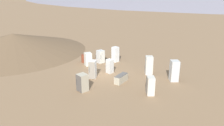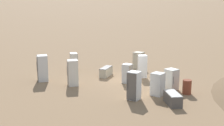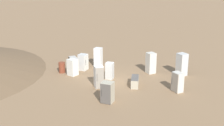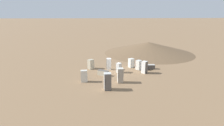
{
  "view_description": "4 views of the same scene",
  "coord_description": "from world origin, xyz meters",
  "px_view_note": "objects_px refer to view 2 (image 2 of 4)",
  "views": [
    {
      "loc": [
        0.57,
        20.12,
        8.1
      ],
      "look_at": [
        -0.49,
        -0.69,
        1.01
      ],
      "focal_mm": 35.0,
      "sensor_mm": 36.0,
      "label": 1
    },
    {
      "loc": [
        -7.52,
        -21.3,
        6.25
      ],
      "look_at": [
        -1.06,
        0.59,
        1.3
      ],
      "focal_mm": 50.0,
      "sensor_mm": 36.0,
      "label": 2
    },
    {
      "loc": [
        11.87,
        20.82,
        9.11
      ],
      "look_at": [
        0.12,
        0.47,
        1.73
      ],
      "focal_mm": 50.0,
      "sensor_mm": 36.0,
      "label": 3
    },
    {
      "loc": [
        -24.14,
        3.75,
        8.07
      ],
      "look_at": [
        -1.11,
        0.53,
        1.7
      ],
      "focal_mm": 28.0,
      "sensor_mm": 36.0,
      "label": 4
    }
  ],
  "objects_px": {
    "discarded_fridge_8": "(171,80)",
    "discarded_fridge_9": "(73,73)",
    "discarded_fridge_7": "(134,86)",
    "discarded_fridge_1": "(142,66)",
    "discarded_fridge_5": "(42,68)",
    "discarded_fridge_10": "(173,99)",
    "rusty_barrel": "(187,87)",
    "discarded_fridge_0": "(158,84)",
    "discarded_fridge_3": "(127,74)",
    "discarded_fridge_2": "(74,62)",
    "discarded_fridge_4": "(139,60)",
    "discarded_fridge_6": "(106,72)"
  },
  "relations": [
    {
      "from": "discarded_fridge_8",
      "to": "discarded_fridge_9",
      "type": "xyz_separation_m",
      "value": [
        -6.2,
        2.93,
        0.2
      ]
    },
    {
      "from": "discarded_fridge_7",
      "to": "discarded_fridge_1",
      "type": "bearing_deg",
      "value": -67.58
    },
    {
      "from": "discarded_fridge_5",
      "to": "discarded_fridge_7",
      "type": "bearing_deg",
      "value": -139.19
    },
    {
      "from": "discarded_fridge_10",
      "to": "rusty_barrel",
      "type": "distance_m",
      "value": 2.37
    },
    {
      "from": "discarded_fridge_1",
      "to": "discarded_fridge_10",
      "type": "distance_m",
      "value": 6.38
    },
    {
      "from": "discarded_fridge_0",
      "to": "discarded_fridge_3",
      "type": "bearing_deg",
      "value": 68.93
    },
    {
      "from": "discarded_fridge_8",
      "to": "discarded_fridge_9",
      "type": "distance_m",
      "value": 6.86
    },
    {
      "from": "rusty_barrel",
      "to": "discarded_fridge_7",
      "type": "bearing_deg",
      "value": -178.96
    },
    {
      "from": "discarded_fridge_5",
      "to": "discarded_fridge_7",
      "type": "height_order",
      "value": "discarded_fridge_5"
    },
    {
      "from": "discarded_fridge_3",
      "to": "discarded_fridge_0",
      "type": "bearing_deg",
      "value": 65.8
    },
    {
      "from": "discarded_fridge_0",
      "to": "discarded_fridge_8",
      "type": "xyz_separation_m",
      "value": [
        1.39,
        0.81,
        -0.02
      ]
    },
    {
      "from": "discarded_fridge_0",
      "to": "discarded_fridge_3",
      "type": "xyz_separation_m",
      "value": [
        -0.91,
        3.23,
        -0.03
      ]
    },
    {
      "from": "discarded_fridge_5",
      "to": "discarded_fridge_3",
      "type": "bearing_deg",
      "value": -111.24
    },
    {
      "from": "discarded_fridge_2",
      "to": "discarded_fridge_8",
      "type": "relative_size",
      "value": 1.05
    },
    {
      "from": "discarded_fridge_1",
      "to": "discarded_fridge_4",
      "type": "relative_size",
      "value": 1.18
    },
    {
      "from": "discarded_fridge_4",
      "to": "discarded_fridge_6",
      "type": "height_order",
      "value": "discarded_fridge_4"
    },
    {
      "from": "discarded_fridge_6",
      "to": "rusty_barrel",
      "type": "height_order",
      "value": "rusty_barrel"
    },
    {
      "from": "discarded_fridge_6",
      "to": "discarded_fridge_8",
      "type": "relative_size",
      "value": 1.12
    },
    {
      "from": "discarded_fridge_5",
      "to": "discarded_fridge_6",
      "type": "xyz_separation_m",
      "value": [
        4.9,
        0.07,
        -0.62
      ]
    },
    {
      "from": "discarded_fridge_2",
      "to": "discarded_fridge_6",
      "type": "bearing_deg",
      "value": 41.17
    },
    {
      "from": "discarded_fridge_7",
      "to": "discarded_fridge_9",
      "type": "bearing_deg",
      "value": -3.49
    },
    {
      "from": "discarded_fridge_4",
      "to": "discarded_fridge_9",
      "type": "bearing_deg",
      "value": -99.44
    },
    {
      "from": "discarded_fridge_0",
      "to": "discarded_fridge_7",
      "type": "distance_m",
      "value": 1.78
    },
    {
      "from": "discarded_fridge_2",
      "to": "discarded_fridge_7",
      "type": "bearing_deg",
      "value": 16.38
    },
    {
      "from": "discarded_fridge_0",
      "to": "discarded_fridge_8",
      "type": "distance_m",
      "value": 1.61
    },
    {
      "from": "discarded_fridge_2",
      "to": "discarded_fridge_6",
      "type": "relative_size",
      "value": 0.94
    },
    {
      "from": "discarded_fridge_0",
      "to": "discarded_fridge_5",
      "type": "bearing_deg",
      "value": 103.81
    },
    {
      "from": "discarded_fridge_1",
      "to": "discarded_fridge_7",
      "type": "distance_m",
      "value": 5.46
    },
    {
      "from": "discarded_fridge_6",
      "to": "discarded_fridge_5",
      "type": "bearing_deg",
      "value": 37.23
    },
    {
      "from": "discarded_fridge_3",
      "to": "discarded_fridge_9",
      "type": "relative_size",
      "value": 0.77
    },
    {
      "from": "discarded_fridge_9",
      "to": "discarded_fridge_5",
      "type": "bearing_deg",
      "value": 50.13
    },
    {
      "from": "discarded_fridge_1",
      "to": "discarded_fridge_5",
      "type": "bearing_deg",
      "value": -176.02
    },
    {
      "from": "discarded_fridge_0",
      "to": "discarded_fridge_10",
      "type": "bearing_deg",
      "value": -122.34
    },
    {
      "from": "discarded_fridge_4",
      "to": "discarded_fridge_10",
      "type": "bearing_deg",
      "value": -46.97
    },
    {
      "from": "discarded_fridge_4",
      "to": "discarded_fridge_5",
      "type": "xyz_separation_m",
      "value": [
        -8.29,
        -1.69,
        0.24
      ]
    },
    {
      "from": "discarded_fridge_5",
      "to": "discarded_fridge_6",
      "type": "distance_m",
      "value": 4.94
    },
    {
      "from": "discarded_fridge_3",
      "to": "discarded_fridge_5",
      "type": "xyz_separation_m",
      "value": [
        -5.86,
        2.32,
        0.27
      ]
    },
    {
      "from": "discarded_fridge_1",
      "to": "discarded_fridge_3",
      "type": "bearing_deg",
      "value": -130.91
    },
    {
      "from": "discarded_fridge_9",
      "to": "discarded_fridge_7",
      "type": "bearing_deg",
      "value": -140.26
    },
    {
      "from": "discarded_fridge_2",
      "to": "discarded_fridge_9",
      "type": "distance_m",
      "value": 4.51
    },
    {
      "from": "discarded_fridge_2",
      "to": "discarded_fridge_6",
      "type": "xyz_separation_m",
      "value": [
        2.11,
        -2.56,
        -0.4
      ]
    },
    {
      "from": "discarded_fridge_1",
      "to": "discarded_fridge_6",
      "type": "xyz_separation_m",
      "value": [
        -2.63,
        1.12,
        -0.52
      ]
    },
    {
      "from": "discarded_fridge_3",
      "to": "discarded_fridge_6",
      "type": "relative_size",
      "value": 0.88
    },
    {
      "from": "discarded_fridge_10",
      "to": "discarded_fridge_4",
      "type": "bearing_deg",
      "value": 89.55
    },
    {
      "from": "discarded_fridge_0",
      "to": "discarded_fridge_8",
      "type": "bearing_deg",
      "value": -6.51
    },
    {
      "from": "discarded_fridge_2",
      "to": "discarded_fridge_5",
      "type": "bearing_deg",
      "value": -45.14
    },
    {
      "from": "discarded_fridge_3",
      "to": "rusty_barrel",
      "type": "relative_size",
      "value": 1.51
    },
    {
      "from": "discarded_fridge_4",
      "to": "discarded_fridge_10",
      "type": "distance_m",
      "value": 9.18
    },
    {
      "from": "discarded_fridge_9",
      "to": "discarded_fridge_10",
      "type": "distance_m",
      "value": 7.48
    },
    {
      "from": "discarded_fridge_6",
      "to": "discarded_fridge_10",
      "type": "height_order",
      "value": "discarded_fridge_6"
    }
  ]
}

